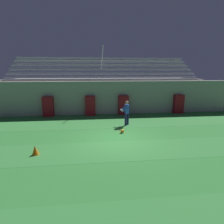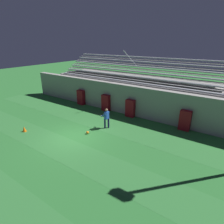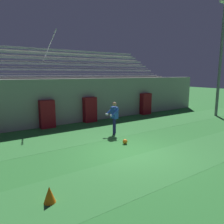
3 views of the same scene
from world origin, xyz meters
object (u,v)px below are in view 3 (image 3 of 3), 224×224
Objects in this scene: goalkeeper at (114,116)px; soccer_ball at (125,142)px; padding_pillar_far_right at (146,104)px; padding_pillar_gate_left at (47,114)px; padding_pillar_gate_right at (90,110)px; traffic_cone at (49,195)px; floodlight_pole at (222,43)px.

soccer_ball is at bearing -108.90° from goalkeeper.
soccer_ball is at bearing -139.97° from padding_pillar_far_right.
padding_pillar_gate_left is 2.80m from padding_pillar_gate_right.
goalkeeper reaches higher than padding_pillar_far_right.
padding_pillar_gate_left is 1.00× the size of padding_pillar_gate_right.
traffic_cone is at bearing -125.14° from padding_pillar_gate_right.
floodlight_pole is at bearing -1.47° from goalkeeper.
padding_pillar_gate_right is 3.84× the size of traffic_cone.
padding_pillar_gate_right is at bearing 79.40° from soccer_ball.
goalkeeper reaches higher than padding_pillar_gate_right.
floodlight_pole is 38.01× the size of soccer_ball.
padding_pillar_gate_right is 10.48m from floodlight_pole.
padding_pillar_gate_left is 7.33× the size of soccer_ball.
padding_pillar_far_right is 6.88m from floodlight_pole.
padding_pillar_far_right is at bearing 0.00° from padding_pillar_gate_left.
padding_pillar_far_right is at bearing 138.74° from floodlight_pole.
soccer_ball is at bearing -171.71° from floodlight_pole.
goalkeeper is at bearing -52.76° from padding_pillar_gate_left.
goalkeeper reaches higher than traffic_cone.
padding_pillar_far_right is at bearing 36.22° from traffic_cone.
goalkeeper is 7.59× the size of soccer_ball.
padding_pillar_gate_left is at bearing 127.24° from goalkeeper.
goalkeeper is at bearing 40.67° from traffic_cone.
padding_pillar_far_right is 7.33× the size of soccer_ball.
padding_pillar_gate_right is at bearing 54.86° from traffic_cone.
goalkeeper is 6.45m from traffic_cone.
padding_pillar_gate_left is at bearing 71.94° from traffic_cone.
traffic_cone is (-4.86, -4.18, -0.74)m from goalkeeper.
traffic_cone is (-14.05, -3.94, -5.05)m from floodlight_pole.
traffic_cone is at bearing -108.06° from padding_pillar_gate_left.
padding_pillar_far_right is 7.62m from soccer_ball.
padding_pillar_gate_right is 5.01m from soccer_ball.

